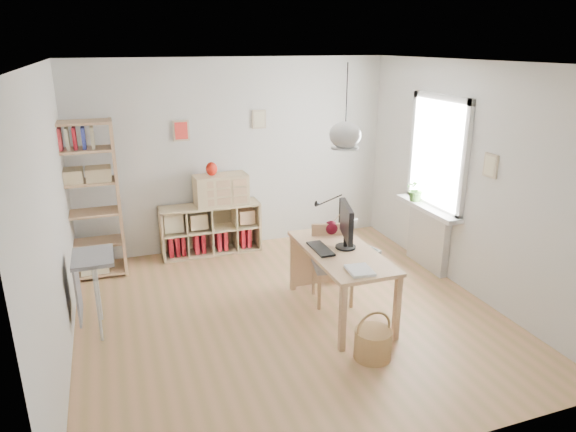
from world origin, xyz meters
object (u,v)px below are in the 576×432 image
object	(u,v)px
drawer_chest	(221,189)
tall_bookshelf	(85,195)
cube_shelf	(209,232)
storage_chest	(352,256)
monitor	(346,224)
desk	(341,258)
chair	(332,259)

from	to	relation	value
drawer_chest	tall_bookshelf	bearing A→B (deg)	-174.78
cube_shelf	drawer_chest	world-z (taller)	drawer_chest
cube_shelf	tall_bookshelf	bearing A→B (deg)	-169.81
storage_chest	cube_shelf	bearing A→B (deg)	126.07
storage_chest	monitor	size ratio (longest dim) A/B	1.43
tall_bookshelf	storage_chest	size ratio (longest dim) A/B	2.53
cube_shelf	storage_chest	distance (m)	2.08
desk	cube_shelf	size ratio (longest dim) A/B	1.07
desk	monitor	bearing A→B (deg)	34.27
chair	monitor	size ratio (longest dim) A/B	1.60
storage_chest	desk	bearing A→B (deg)	-139.66
desk	storage_chest	bearing A→B (deg)	56.83
drawer_chest	chair	bearing A→B (deg)	-67.29
cube_shelf	storage_chest	bearing A→B (deg)	-37.45
cube_shelf	drawer_chest	bearing A→B (deg)	-11.95
chair	drawer_chest	size ratio (longest dim) A/B	1.21
monitor	cube_shelf	bearing A→B (deg)	132.77
chair	desk	bearing A→B (deg)	-85.24
desk	monitor	distance (m)	0.38
cube_shelf	drawer_chest	distance (m)	0.66
desk	drawer_chest	world-z (taller)	drawer_chest
storage_chest	drawer_chest	distance (m)	2.04
chair	drawer_chest	world-z (taller)	drawer_chest
storage_chest	tall_bookshelf	bearing A→B (deg)	146.49
tall_bookshelf	drawer_chest	xyz separation A→B (m)	(1.76, 0.24, -0.16)
desk	tall_bookshelf	size ratio (longest dim) A/B	0.75
tall_bookshelf	monitor	world-z (taller)	tall_bookshelf
desk	cube_shelf	distance (m)	2.48
desk	storage_chest	xyz separation A→B (m)	(0.63, 0.97, -0.46)
desk	chair	size ratio (longest dim) A/B	1.68
cube_shelf	storage_chest	xyz separation A→B (m)	(1.65, -1.27, -0.10)
desk	drawer_chest	size ratio (longest dim) A/B	2.04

